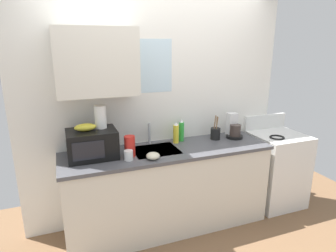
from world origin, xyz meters
name	(u,v)px	position (x,y,z in m)	size (l,w,h in m)	color
kitchen_wall_assembly	(148,102)	(-0.11, 0.31, 1.34)	(2.94, 0.42, 2.50)	white
counter_unit	(168,188)	(0.00, 0.00, 0.46)	(2.17, 0.63, 0.90)	silver
sink_faucet	(149,133)	(-0.13, 0.24, 1.02)	(0.03, 0.03, 0.23)	#B2B5BA
stove_range	(275,168)	(1.43, 0.00, 0.46)	(0.60, 0.60, 1.08)	white
microwave	(92,144)	(-0.75, 0.05, 1.04)	(0.46, 0.35, 0.27)	black
banana_bunch	(85,127)	(-0.80, 0.05, 1.20)	(0.20, 0.11, 0.07)	gold
paper_towel_roll	(100,117)	(-0.65, 0.10, 1.28)	(0.11, 0.11, 0.22)	white
coffee_maker	(233,129)	(0.85, 0.11, 1.00)	(0.19, 0.21, 0.28)	black
dish_soap_bottle_yellow	(176,133)	(0.15, 0.16, 1.01)	(0.06, 0.06, 0.24)	yellow
dish_soap_bottle_green	(181,131)	(0.24, 0.20, 1.02)	(0.06, 0.06, 0.25)	green
cereal_canister	(130,146)	(-0.41, -0.05, 1.00)	(0.10, 0.10, 0.20)	red
mug_white	(129,155)	(-0.45, -0.14, 0.95)	(0.08, 0.08, 0.10)	white
utensil_crock	(215,133)	(0.62, 0.12, 0.97)	(0.11, 0.11, 0.28)	black
small_bowl	(153,156)	(-0.23, -0.20, 0.93)	(0.13, 0.13, 0.07)	beige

